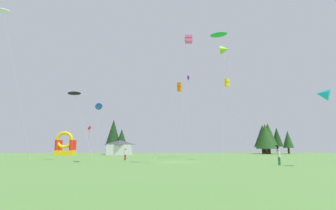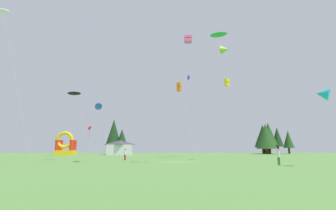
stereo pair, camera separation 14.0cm
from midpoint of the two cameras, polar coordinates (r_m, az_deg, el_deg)
name	(u,v)px [view 2 (the right image)]	position (r m, az deg, el deg)	size (l,w,h in m)	color
ground_plane	(174,162)	(35.70, 1.45, -12.60)	(120.00, 120.00, 0.00)	#5B8C42
kite_blue_parafoil	(98,106)	(35.95, -15.16, -0.32)	(1.87, 2.83, 8.05)	blue
kite_purple_diamond	(189,78)	(73.26, 4.76, 5.97)	(4.65, 8.75, 22.13)	purple
kite_yellow_box	(227,83)	(41.32, 13.14, 4.88)	(4.60, 1.76, 12.63)	yellow
kite_lime_delta	(225,50)	(56.69, 12.60, 11.98)	(3.63, 6.10, 23.39)	#8CD826
kite_black_parafoil	(74,93)	(43.92, -20.14, 2.45)	(5.41, 2.81, 11.01)	black
kite_white_parafoil	(3,11)	(48.26, -32.83, 17.22)	(7.11, 0.93, 22.95)	white
kite_red_diamond	(89,128)	(61.35, -17.11, -5.00)	(0.90, 2.19, 6.77)	red
kite_orange_box	(179,87)	(33.11, 2.62, 3.99)	(2.48, 1.49, 10.24)	orange
kite_cyan_delta	(322,94)	(31.54, 31.31, 2.09)	(3.12, 3.57, 8.31)	#19B7CC
kite_pink_box	(188,39)	(33.92, 4.62, 14.40)	(4.75, 0.92, 16.11)	#EA599E
kite_green_parafoil	(219,35)	(50.39, 11.32, 15.15)	(7.47, 3.08, 23.41)	green
person_left_edge	(125,153)	(41.04, -9.46, -10.58)	(0.41, 0.41, 1.79)	#B21E26
person_far_side	(278,155)	(31.46, 23.54, -10.29)	(0.38, 0.38, 1.83)	#33723F
inflatable_blue_arch	(65,147)	(70.77, -21.87, -8.63)	(4.53, 3.55, 5.98)	yellow
festival_tent	(120,148)	(68.94, -10.65, -9.32)	(6.17, 4.33, 3.80)	silver
tree_row_0	(114,132)	(78.48, -11.98, -6.02)	(4.50, 4.50, 10.30)	#4C331E
tree_row_1	(122,138)	(77.03, -10.20, -7.24)	(3.49, 3.49, 7.30)	#4C331E
tree_row_2	(266,136)	(82.92, 21.03, -6.53)	(5.81, 5.81, 9.02)	#4C331E
tree_row_3	(263,136)	(85.56, 20.49, -6.52)	(5.48, 5.48, 8.93)	#4C331E
tree_row_4	(268,134)	(84.86, 21.56, -6.09)	(5.05, 5.05, 9.45)	#4C331E
tree_row_5	(277,137)	(86.14, 23.25, -6.60)	(3.52, 3.52, 8.05)	#4C331E
tree_row_6	(288,139)	(90.20, 25.31, -6.94)	(3.31, 3.31, 7.23)	#4C331E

